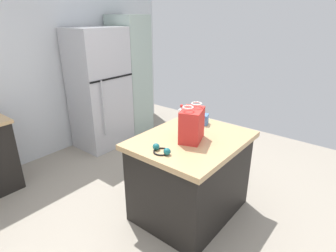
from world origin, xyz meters
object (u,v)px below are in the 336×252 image
refrigerator (100,90)px  bottle (181,115)px  tall_cabinet (130,77)px  small_box (204,119)px  shopping_bag (192,125)px  ear_defenders (162,150)px  kitchen_island (190,176)px

refrigerator → bottle: bearing=-97.7°
tall_cabinet → small_box: size_ratio=17.85×
shopping_bag → bottle: size_ratio=1.77×
small_box → ear_defenders: small_box is taller
kitchen_island → bottle: bearing=49.7°
kitchen_island → bottle: (0.28, 0.34, 0.52)m
kitchen_island → shopping_bag: bearing=-149.7°
tall_cabinet → bottle: tall_cabinet is taller
refrigerator → shopping_bag: bearing=-105.0°
kitchen_island → shopping_bag: shopping_bag is taller
small_box → bottle: 0.26m
refrigerator → shopping_bag: 2.19m
refrigerator → ear_defenders: (-0.95, -2.05, -0.02)m
bottle → ear_defenders: size_ratio=1.02×
refrigerator → bottle: (-0.24, -1.75, 0.05)m
shopping_bag → small_box: 0.46m
kitchen_island → bottle: size_ratio=5.68×
shopping_bag → small_box: (0.43, 0.13, -0.10)m
refrigerator → bottle: 1.77m
shopping_bag → ear_defenders: size_ratio=1.80×
kitchen_island → bottle: bottle is taller
shopping_bag → bottle: bearing=47.7°
small_box → kitchen_island: bearing=-165.1°
kitchen_island → tall_cabinet: bearing=60.4°
tall_cabinet → ear_defenders: 2.61m
refrigerator → tall_cabinet: 0.67m
bottle → ear_defenders: 0.77m
shopping_bag → ear_defenders: shopping_bag is taller
bottle → refrigerator: bearing=82.3°
refrigerator → tall_cabinet: tall_cabinet is taller
kitchen_island → refrigerator: 2.20m
ear_defenders → bottle: bearing=23.2°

